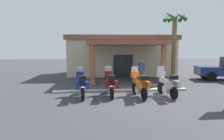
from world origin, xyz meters
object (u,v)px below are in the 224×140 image
object	(u,v)px
motorcycle_blue	(81,85)
motorcycle_maroon	(110,84)
motorcycle_silver	(167,84)
pedestrian	(141,69)
motorcycle_orange	(139,84)
motel_building	(121,55)
palm_tree_near_portico	(175,33)

from	to	relation	value
motorcycle_blue	motorcycle_maroon	world-z (taller)	same
motorcycle_maroon	motorcycle_silver	world-z (taller)	same
pedestrian	motorcycle_maroon	bearing A→B (deg)	-7.47
motorcycle_maroon	motorcycle_orange	bearing A→B (deg)	-103.95
motel_building	motorcycle_blue	distance (m)	10.60
motorcycle_silver	motorcycle_orange	bearing A→B (deg)	83.56
motorcycle_maroon	palm_tree_near_portico	world-z (taller)	palm_tree_near_portico
motorcycle_maroon	palm_tree_near_portico	xyz separation A→B (m)	(6.16, 6.06, 3.34)
motorcycle_blue	motorcycle_orange	bearing A→B (deg)	-102.16
motorcycle_orange	motorcycle_maroon	bearing A→B (deg)	71.70
motorcycle_blue	pedestrian	distance (m)	6.37
motel_building	pedestrian	xyz separation A→B (m)	(0.90, -5.37, -0.99)
motorcycle_orange	pedestrian	world-z (taller)	pedestrian
motorcycle_maroon	motorcycle_orange	distance (m)	1.64
motorcycle_silver	palm_tree_near_portico	distance (m)	7.80
motorcycle_blue	pedestrian	bearing A→B (deg)	-52.68
motel_building	pedestrian	distance (m)	5.54
palm_tree_near_portico	motel_building	bearing A→B (deg)	138.37
motorcycle_blue	palm_tree_near_portico	world-z (taller)	palm_tree_near_portico
motorcycle_blue	motorcycle_silver	size ratio (longest dim) A/B	1.00
motel_building	motorcycle_silver	bearing A→B (deg)	-80.35
motorcycle_maroon	pedestrian	distance (m)	5.28
palm_tree_near_portico	motorcycle_silver	bearing A→B (deg)	-114.86
motorcycle_maroon	motorcycle_orange	world-z (taller)	same
motorcycle_blue	motorcycle_silver	xyz separation A→B (m)	(4.80, -0.22, 0.00)
motorcycle_orange	palm_tree_near_portico	bearing A→B (deg)	-41.85
motel_building	pedestrian	world-z (taller)	motel_building
motorcycle_maroon	pedestrian	bearing A→B (deg)	-35.05
motel_building	motorcycle_silver	world-z (taller)	motel_building
motorcycle_blue	motel_building	bearing A→B (deg)	-27.84
motorcycle_maroon	pedestrian	xyz separation A→B (m)	(2.87, 4.42, 0.34)
motel_building	motorcycle_orange	world-z (taller)	motel_building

